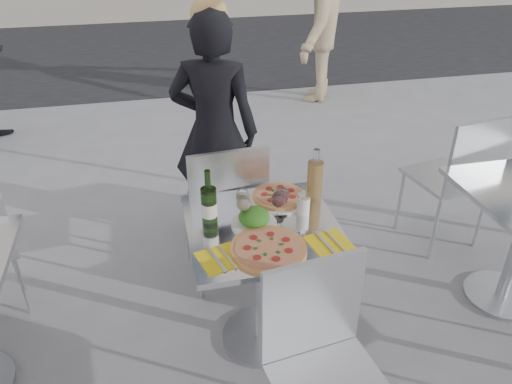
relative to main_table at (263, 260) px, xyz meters
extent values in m
plane|color=slate|center=(0.00, 0.00, -0.54)|extent=(80.00, 80.00, 0.00)
cube|color=black|center=(0.00, 6.50, -0.54)|extent=(24.00, 5.00, 0.00)
cylinder|color=#B7BABF|center=(0.00, 0.00, -0.53)|extent=(0.44, 0.44, 0.02)
cylinder|color=#B7BABF|center=(0.00, 0.00, -0.17)|extent=(0.07, 0.07, 0.72)
cube|color=silver|center=(0.00, 0.00, 0.20)|extent=(0.72, 0.72, 0.03)
cylinder|color=#B7BABF|center=(1.50, 0.00, -0.53)|extent=(0.44, 0.44, 0.02)
cylinder|color=silver|center=(0.06, 0.81, -0.30)|extent=(0.03, 0.03, 0.47)
cylinder|color=silver|center=(-0.32, 0.77, -0.30)|extent=(0.03, 0.03, 0.47)
cylinder|color=silver|center=(0.09, 0.43, -0.30)|extent=(0.03, 0.03, 0.47)
cylinder|color=silver|center=(-0.29, 0.40, -0.30)|extent=(0.03, 0.03, 0.47)
cube|color=silver|center=(-0.11, 0.60, -0.06)|extent=(0.48, 0.48, 0.03)
cube|color=silver|center=(-0.09, 0.38, 0.20)|extent=(0.44, 0.06, 0.47)
cylinder|color=silver|center=(0.26, -0.55, -0.31)|extent=(0.02, 0.02, 0.46)
cube|color=silver|center=(0.07, -0.54, 0.18)|extent=(0.43, 0.09, 0.46)
cylinder|color=silver|center=(-1.39, 0.79, -0.33)|extent=(0.02, 0.02, 0.41)
cylinder|color=silver|center=(-1.28, 0.48, -0.33)|extent=(0.02, 0.02, 0.41)
cylinder|color=silver|center=(1.58, 0.88, -0.30)|extent=(0.03, 0.03, 0.48)
cylinder|color=silver|center=(1.20, 0.82, -0.30)|extent=(0.03, 0.03, 0.48)
cylinder|color=silver|center=(1.64, 0.50, -0.30)|extent=(0.03, 0.03, 0.48)
cylinder|color=silver|center=(1.26, 0.44, -0.30)|extent=(0.03, 0.03, 0.48)
cube|color=silver|center=(1.42, 0.66, -0.05)|extent=(0.51, 0.51, 0.03)
cube|color=silver|center=(1.46, 0.44, 0.20)|extent=(0.44, 0.10, 0.48)
imported|color=black|center=(-0.07, 1.06, 0.25)|extent=(0.67, 0.55, 1.58)
imported|color=tan|center=(1.50, 3.61, 0.38)|extent=(1.16, 1.36, 1.83)
cylinder|color=#E7A95A|center=(-0.02, -0.19, 0.22)|extent=(0.34, 0.34, 0.02)
cylinder|color=tan|center=(-0.02, -0.20, 0.23)|extent=(0.30, 0.30, 0.00)
cylinder|color=white|center=(0.14, 0.22, 0.22)|extent=(0.31, 0.31, 0.01)
cylinder|color=#E7A95A|center=(0.14, 0.21, 0.23)|extent=(0.27, 0.27, 0.02)
cylinder|color=tan|center=(0.14, 0.22, 0.24)|extent=(0.24, 0.24, 0.00)
cylinder|color=white|center=(-0.04, 0.02, 0.22)|extent=(0.22, 0.22, 0.01)
ellipsoid|color=#186118|center=(-0.04, 0.02, 0.26)|extent=(0.15, 0.15, 0.08)
sphere|color=#B21914|center=(0.00, 0.04, 0.27)|extent=(0.03, 0.03, 0.03)
cylinder|color=#284B1C|center=(-0.25, 0.06, 0.31)|extent=(0.07, 0.07, 0.20)
cone|color=#284B1C|center=(-0.25, 0.06, 0.41)|extent=(0.07, 0.07, 0.03)
cylinder|color=#284B1C|center=(-0.25, 0.06, 0.46)|extent=(0.03, 0.03, 0.10)
cylinder|color=silver|center=(-0.25, 0.06, 0.30)|extent=(0.08, 0.07, 0.07)
cylinder|color=tan|center=(0.31, 0.17, 0.32)|extent=(0.08, 0.08, 0.22)
cylinder|color=white|center=(0.31, 0.17, 0.46)|extent=(0.03, 0.03, 0.08)
cylinder|color=white|center=(0.22, 0.06, 0.26)|extent=(0.06, 0.06, 0.09)
cylinder|color=silver|center=(0.22, 0.06, 0.31)|extent=(0.06, 0.06, 0.02)
cylinder|color=white|center=(-0.09, 0.04, 0.21)|extent=(0.06, 0.06, 0.00)
cylinder|color=white|center=(-0.09, 0.04, 0.26)|extent=(0.01, 0.01, 0.09)
ellipsoid|color=white|center=(-0.09, 0.04, 0.33)|extent=(0.07, 0.07, 0.08)
ellipsoid|color=beige|center=(-0.09, 0.04, 0.32)|extent=(0.05, 0.05, 0.05)
cylinder|color=white|center=(-0.08, 0.10, 0.21)|extent=(0.06, 0.06, 0.00)
cylinder|color=white|center=(-0.08, 0.10, 0.26)|extent=(0.01, 0.01, 0.09)
ellipsoid|color=white|center=(-0.08, 0.10, 0.33)|extent=(0.07, 0.07, 0.08)
ellipsoid|color=beige|center=(-0.08, 0.10, 0.32)|extent=(0.05, 0.05, 0.05)
cylinder|color=white|center=(0.11, 0.07, 0.21)|extent=(0.06, 0.06, 0.00)
cylinder|color=white|center=(0.11, 0.07, 0.26)|extent=(0.01, 0.01, 0.09)
ellipsoid|color=white|center=(0.11, 0.07, 0.33)|extent=(0.07, 0.07, 0.08)
ellipsoid|color=#4F0B0B|center=(0.11, 0.07, 0.32)|extent=(0.05, 0.05, 0.05)
cylinder|color=white|center=(0.08, 0.03, 0.21)|extent=(0.06, 0.06, 0.00)
cylinder|color=white|center=(0.08, 0.03, 0.26)|extent=(0.01, 0.01, 0.09)
ellipsoid|color=white|center=(0.08, 0.03, 0.33)|extent=(0.07, 0.07, 0.08)
ellipsoid|color=#4F0B0B|center=(0.08, 0.03, 0.32)|extent=(0.05, 0.05, 0.05)
cube|color=yellow|center=(-0.24, -0.21, 0.21)|extent=(0.22, 0.22, 0.00)
cube|color=#B7BABF|center=(-0.26, -0.21, 0.22)|extent=(0.07, 0.20, 0.00)
cube|color=#B7BABF|center=(-0.21, -0.21, 0.22)|extent=(0.06, 0.18, 0.00)
cube|color=yellow|center=(0.26, -0.20, 0.21)|extent=(0.21, 0.21, 0.00)
cube|color=#B7BABF|center=(0.24, -0.20, 0.22)|extent=(0.05, 0.20, 0.00)
cube|color=#B7BABF|center=(0.29, -0.20, 0.22)|extent=(0.04, 0.18, 0.00)
camera|label=1|loc=(-0.46, -1.91, 1.56)|focal=35.00mm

